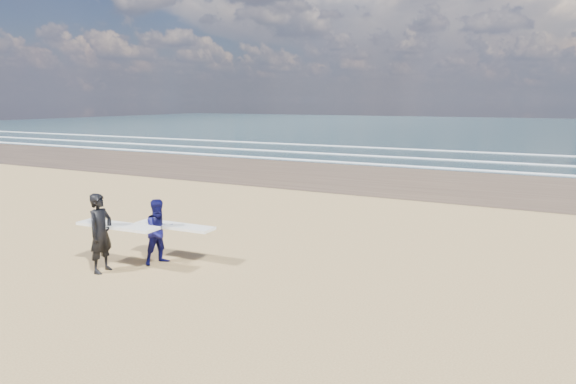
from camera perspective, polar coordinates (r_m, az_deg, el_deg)
The scene contains 2 objects.
surfer_near at distance 13.16m, azimuth -19.90°, elevation -4.22°, with size 2.22×1.04×1.93m.
surfer_far at distance 13.43m, azimuth -13.94°, elevation -4.24°, with size 2.22×1.14×1.67m.
Camera 1 is at (9.79, -8.89, 4.12)m, focal length 32.00 mm.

